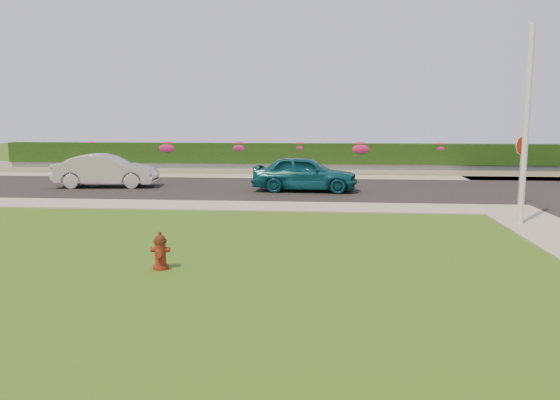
# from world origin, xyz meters

# --- Properties ---
(ground) EXTENTS (120.00, 120.00, 0.00)m
(ground) POSITION_xyz_m (0.00, 0.00, 0.00)
(ground) COLOR black
(ground) RESTS_ON ground
(street_far) EXTENTS (26.00, 8.00, 0.04)m
(street_far) POSITION_xyz_m (-5.00, 14.00, 0.02)
(street_far) COLOR black
(street_far) RESTS_ON ground
(sidewalk_far) EXTENTS (24.00, 2.00, 0.04)m
(sidewalk_far) POSITION_xyz_m (-6.00, 9.00, 0.02)
(sidewalk_far) COLOR gray
(sidewalk_far) RESTS_ON ground
(curb_corner) EXTENTS (2.00, 2.00, 0.04)m
(curb_corner) POSITION_xyz_m (7.00, 9.00, 0.02)
(curb_corner) COLOR gray
(curb_corner) RESTS_ON ground
(sidewalk_beyond) EXTENTS (34.00, 2.00, 0.04)m
(sidewalk_beyond) POSITION_xyz_m (-1.00, 19.00, 0.02)
(sidewalk_beyond) COLOR gray
(sidewalk_beyond) RESTS_ON ground
(retaining_wall) EXTENTS (34.00, 0.40, 0.60)m
(retaining_wall) POSITION_xyz_m (-1.00, 20.50, 0.30)
(retaining_wall) COLOR gray
(retaining_wall) RESTS_ON ground
(hedge) EXTENTS (32.00, 0.90, 1.10)m
(hedge) POSITION_xyz_m (-1.00, 20.60, 1.15)
(hedge) COLOR black
(hedge) RESTS_ON retaining_wall
(fire_hydrant) EXTENTS (0.38, 0.36, 0.74)m
(fire_hydrant) POSITION_xyz_m (-2.11, 0.96, 0.35)
(fire_hydrant) COLOR #51210C
(fire_hydrant) RESTS_ON ground
(sedan_teal) EXTENTS (4.36, 1.94, 1.46)m
(sedan_teal) POSITION_xyz_m (0.15, 13.04, 0.77)
(sedan_teal) COLOR #0B4756
(sedan_teal) RESTS_ON street_far
(sedan_silver) EXTENTS (4.50, 2.04, 1.43)m
(sedan_silver) POSITION_xyz_m (-8.54, 13.65, 0.76)
(sedan_silver) COLOR #A7ABAF
(sedan_silver) RESTS_ON street_far
(utility_pole) EXTENTS (0.16, 0.16, 5.49)m
(utility_pole) POSITION_xyz_m (6.53, 6.41, 2.75)
(utility_pole) COLOR silver
(utility_pole) RESTS_ON ground
(stop_sign) EXTENTS (0.54, 0.40, 2.41)m
(stop_sign) POSITION_xyz_m (7.60, 9.87, 1.77)
(stop_sign) COLOR slate
(stop_sign) RESTS_ON ground
(flower_clump_a) EXTENTS (1.04, 0.67, 0.52)m
(flower_clump_a) POSITION_xyz_m (-12.20, 20.50, 1.49)
(flower_clump_a) COLOR #BF2067
(flower_clump_a) RESTS_ON hedge
(flower_clump_b) EXTENTS (1.41, 0.90, 0.70)m
(flower_clump_b) POSITION_xyz_m (-7.81, 20.50, 1.42)
(flower_clump_b) COLOR #BF2067
(flower_clump_b) RESTS_ON hedge
(flower_clump_c) EXTENTS (1.27, 0.82, 0.64)m
(flower_clump_c) POSITION_xyz_m (-3.80, 20.50, 1.45)
(flower_clump_c) COLOR #BF2067
(flower_clump_c) RESTS_ON hedge
(flower_clump_d) EXTENTS (1.16, 0.74, 0.58)m
(flower_clump_d) POSITION_xyz_m (-0.48, 20.50, 1.47)
(flower_clump_d) COLOR #BF2067
(flower_clump_d) RESTS_ON hedge
(flower_clump_e) EXTENTS (1.44, 0.93, 0.72)m
(flower_clump_e) POSITION_xyz_m (2.79, 20.50, 1.41)
(flower_clump_e) COLOR #BF2067
(flower_clump_e) RESTS_ON hedge
(flower_clump_f) EXTENTS (1.17, 0.75, 0.58)m
(flower_clump_f) POSITION_xyz_m (6.96, 20.50, 1.47)
(flower_clump_f) COLOR #BF2067
(flower_clump_f) RESTS_ON hedge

